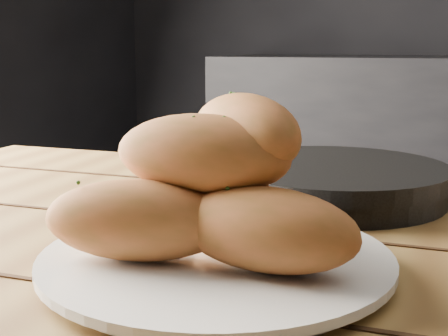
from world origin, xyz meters
TOP-DOWN VIEW (x-y plane):
  - plate at (-0.74, -0.25)m, footprint 0.31×0.31m
  - bread_rolls at (-0.75, -0.25)m, footprint 0.28×0.23m
  - skillet at (-0.69, 0.05)m, footprint 0.42×0.30m

SIDE VIEW (x-z plane):
  - plate at x=-0.74m, z-range 0.75..0.77m
  - skillet at x=-0.69m, z-range 0.75..0.80m
  - bread_rolls at x=-0.75m, z-range 0.76..0.89m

